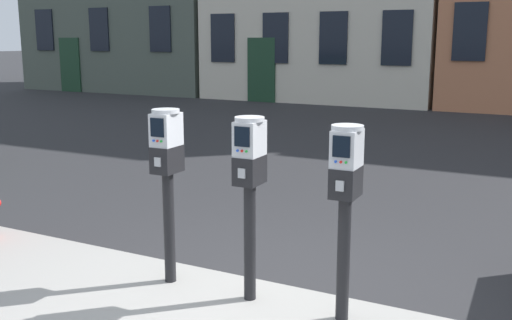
{
  "coord_description": "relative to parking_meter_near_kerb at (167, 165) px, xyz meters",
  "views": [
    {
      "loc": [
        2.04,
        -3.9,
        2.08
      ],
      "look_at": [
        0.04,
        -0.06,
        1.2
      ],
      "focal_mm": 41.92,
      "sensor_mm": 36.0,
      "label": 1
    }
  ],
  "objects": [
    {
      "name": "parking_meter_twin_adjacent",
      "position": [
        0.73,
        -0.0,
        -0.01
      ],
      "size": [
        0.22,
        0.25,
        1.39
      ],
      "rotation": [
        0.0,
        0.0,
        -1.55
      ],
      "color": "black",
      "rests_on": "sidewalk_slab"
    },
    {
      "name": "parking_meter_end_of_row",
      "position": [
        1.47,
        -0.0,
        -0.02
      ],
      "size": [
        0.22,
        0.25,
        1.38
      ],
      "rotation": [
        0.0,
        0.0,
        -1.55
      ],
      "color": "black",
      "rests_on": "sidewalk_slab"
    },
    {
      "name": "parking_meter_near_kerb",
      "position": [
        0.0,
        0.0,
        0.0
      ],
      "size": [
        0.22,
        0.25,
        1.41
      ],
      "rotation": [
        0.0,
        0.0,
        -1.55
      ],
      "color": "black",
      "rests_on": "sidewalk_slab"
    },
    {
      "name": "ground_plane",
      "position": [
        0.69,
        0.16,
        -1.11
      ],
      "size": [
        160.0,
        160.0,
        0.0
      ],
      "primitive_type": "plane",
      "color": "#28282B"
    }
  ]
}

